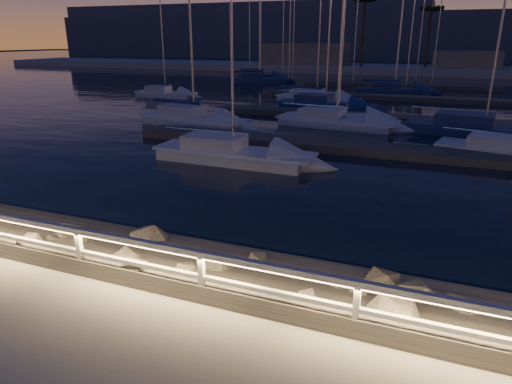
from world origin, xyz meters
TOP-DOWN VIEW (x-y plane):
  - ground at (0.00, 0.00)m, footprint 400.00×400.00m
  - harbor_water at (0.00, 31.22)m, footprint 400.00×440.00m
  - guard_rail at (-0.07, -0.00)m, footprint 44.11×0.12m
  - riprap at (4.18, 1.55)m, footprint 30.93×2.61m
  - floating_docks at (0.00, 32.50)m, footprint 22.00×36.00m
  - far_shore at (-0.12, 74.05)m, footprint 160.00×14.00m
  - palm_left at (-8.00, 72.00)m, footprint 3.00×3.00m
  - palm_center at (2.00, 73.00)m, footprint 3.00×3.00m
  - distant_hills at (-22.13, 133.69)m, footprint 230.00×37.50m
  - sailboat_a at (-10.16, 19.36)m, footprint 8.02×3.54m
  - sailboat_b at (-4.01, 12.00)m, footprint 7.69×2.47m
  - sailboat_c at (7.29, 22.73)m, footprint 9.11×3.91m
  - sailboat_e at (-20.17, 31.67)m, footprint 6.24×1.96m
  - sailboat_f at (-1.61, 24.07)m, footprint 7.07×3.37m
  - sailboat_g at (-1.41, 22.48)m, footprint 8.02×3.14m
  - sailboat_i at (-17.18, 48.97)m, footprint 7.51×4.82m
  - sailboat_j at (-3.78, 29.32)m, footprint 7.95×3.09m
  - sailboat_k at (-5.59, 33.51)m, footprint 7.79×3.50m
  - sailboat_m at (-19.32, 54.93)m, footprint 6.48×4.24m
  - sailboat_n at (0.18, 42.88)m, footprint 7.69×3.44m

SIDE VIEW (x-z plane):
  - harbor_water at x=0.00m, z-range -1.27..-0.67m
  - floating_docks at x=0.00m, z-range -0.60..-0.20m
  - riprap at x=4.18m, z-range -0.90..0.45m
  - sailboat_e at x=-20.17m, z-range -5.51..5.12m
  - sailboat_f at x=-1.61m, z-range -6.00..5.61m
  - sailboat_m at x=-19.32m, z-range -5.62..5.24m
  - sailboat_k at x=-5.59m, z-range -6.58..6.20m
  - sailboat_g at x=-1.41m, z-range -6.82..6.45m
  - sailboat_n at x=0.18m, z-range -6.51..6.16m
  - sailboat_b at x=-4.01m, z-range -6.67..6.34m
  - sailboat_j at x=-3.78m, z-range -6.77..6.45m
  - sailboat_i at x=-17.18m, z-range -6.43..6.13m
  - sailboat_c at x=7.29m, z-range -7.63..7.34m
  - sailboat_a at x=-10.16m, z-range -6.78..6.51m
  - ground at x=0.00m, z-range 0.00..0.00m
  - far_shore at x=-0.12m, z-range -2.31..2.89m
  - guard_rail at x=-0.07m, z-range 0.24..1.30m
  - distant_hills at x=-22.13m, z-range -4.26..13.74m
  - palm_center at x=2.00m, z-range 3.93..13.63m
  - palm_left at x=-8.00m, z-range 4.54..15.74m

